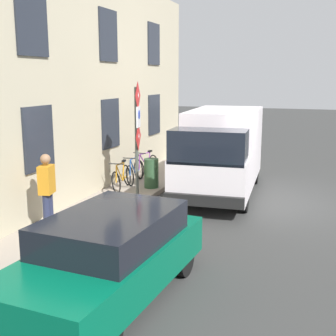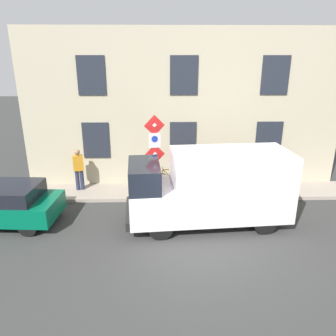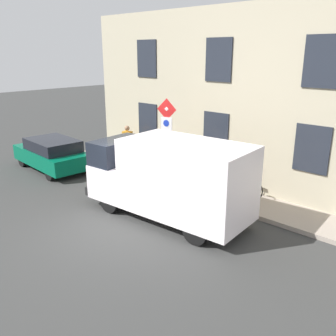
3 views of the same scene
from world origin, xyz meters
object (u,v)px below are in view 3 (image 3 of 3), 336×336
object	(u,v)px
litter_bin	(196,179)
bicycle_orange	(198,173)
delivery_van	(170,177)
sign_post_stacked	(167,132)
bicycle_purple	(242,185)
pedestrian	(128,143)
bicycle_blue	(219,179)
parked_hatchback	(52,153)

from	to	relation	value
litter_bin	bicycle_orange	bearing A→B (deg)	34.64
delivery_van	litter_bin	xyz separation A→B (m)	(2.04, 0.60, -0.74)
sign_post_stacked	litter_bin	distance (m)	2.03
litter_bin	bicycle_purple	bearing A→B (deg)	-62.10
pedestrian	litter_bin	size ratio (longest dim) A/B	1.91
sign_post_stacked	bicycle_orange	size ratio (longest dim) A/B	1.81
bicycle_blue	litter_bin	bearing A→B (deg)	51.67
sign_post_stacked	pedestrian	distance (m)	3.40
parked_hatchback	pedestrian	size ratio (longest dim) A/B	2.39
bicycle_purple	bicycle_orange	world-z (taller)	same
bicycle_blue	sign_post_stacked	bearing A→B (deg)	20.02
sign_post_stacked	pedestrian	bearing A→B (deg)	75.61
sign_post_stacked	bicycle_purple	size ratio (longest dim) A/B	1.81
bicycle_blue	litter_bin	size ratio (longest dim) A/B	1.91
bicycle_purple	pedestrian	bearing A→B (deg)	6.67
sign_post_stacked	pedestrian	xyz separation A→B (m)	(0.80, 3.13, -1.08)
sign_post_stacked	litter_bin	size ratio (longest dim) A/B	3.46
bicycle_purple	litter_bin	world-z (taller)	litter_bin
bicycle_purple	bicycle_blue	distance (m)	0.98
delivery_van	bicycle_blue	distance (m)	2.92
delivery_van	bicycle_purple	distance (m)	3.04
bicycle_orange	parked_hatchback	bearing A→B (deg)	16.00
bicycle_blue	bicycle_orange	world-z (taller)	same
bicycle_blue	pedestrian	xyz separation A→B (m)	(-0.10, 4.87, 0.56)
bicycle_blue	bicycle_orange	distance (m)	0.98
delivery_van	bicycle_orange	xyz separation A→B (m)	(2.80, 1.12, -0.82)
parked_hatchback	bicycle_purple	size ratio (longest dim) A/B	2.39
sign_post_stacked	delivery_van	bearing A→B (deg)	-135.14
bicycle_orange	litter_bin	distance (m)	0.92
bicycle_purple	bicycle_orange	size ratio (longest dim) A/B	1.00
parked_hatchback	bicycle_blue	distance (m)	7.43
pedestrian	bicycle_purple	bearing A→B (deg)	-103.16
sign_post_stacked	parked_hatchback	world-z (taller)	sign_post_stacked
bicycle_blue	litter_bin	world-z (taller)	litter_bin
sign_post_stacked	pedestrian	world-z (taller)	sign_post_stacked
bicycle_blue	pedestrian	world-z (taller)	pedestrian
sign_post_stacked	bicycle_blue	distance (m)	2.56
delivery_van	pedestrian	world-z (taller)	delivery_van
bicycle_orange	pedestrian	distance (m)	3.94
delivery_van	pedestrian	bearing A→B (deg)	-32.59
parked_hatchback	pedestrian	world-z (taller)	pedestrian
bicycle_orange	pedestrian	size ratio (longest dim) A/B	1.00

